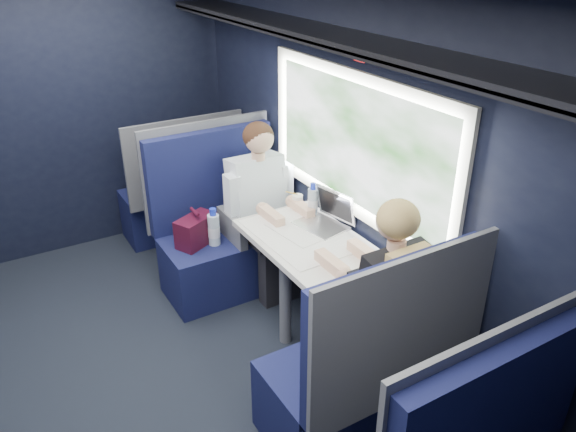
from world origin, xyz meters
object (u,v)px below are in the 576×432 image
seat_bay_near (224,235)px  seat_row_front (181,194)px  table (306,251)px  woman (385,293)px  seat_bay_far (364,372)px  laptop (328,216)px  man (263,201)px  bottle_small (313,201)px  cup (298,201)px

seat_bay_near → seat_row_front: 0.92m
table → woman: 0.71m
seat_bay_far → laptop: bearing=66.7°
man → bottle_small: bearing=-68.0°
seat_bay_near → man: (0.26, -0.17, 0.30)m
man → woman: (0.00, -1.41, 0.01)m
man → cup: man is taller
seat_bay_near → bottle_small: bearing=-54.0°
woman → bottle_small: 1.01m
seat_bay_far → cup: size_ratio=12.93×
seat_bay_far → cup: (0.39, 1.31, 0.37)m
seat_row_front → cup: (0.39, -1.36, 0.38)m
woman → bottle_small: woman is taller
bottle_small → seat_row_front: bearing=105.4°
seat_bay_near → woman: (0.26, -1.58, 0.31)m
seat_bay_far → man: (0.25, 1.57, 0.30)m
man → laptop: man is taller
seat_bay_near → man: 0.43m
seat_bay_near → man: man is taller
bottle_small → cup: bottle_small is taller
laptop → cup: size_ratio=3.80×
bottle_small → seat_bay_far: bearing=-109.8°
table → seat_bay_near: seat_bay_near is taller
man → laptop: bearing=-73.5°
seat_bay_near → cup: seat_bay_near is taller
seat_bay_far → woman: (0.25, 0.17, 0.31)m
cup → seat_row_front: bearing=106.0°
seat_bay_near → woman: 1.63m
seat_bay_far → woman: bearing=33.8°
seat_row_front → cup: bearing=-74.0°
seat_row_front → laptop: seat_row_front is taller
seat_bay_near → cup: 0.69m
table → seat_row_front: 1.82m
table → cup: 0.50m
table → laptop: (0.24, 0.11, 0.14)m
laptop → bottle_small: laptop is taller
woman → laptop: bearing=77.9°
man → seat_bay_near: bearing=146.2°
table → man: bearing=84.5°
seat_bay_far → table: bearing=78.2°
seat_row_front → seat_bay_far: bearing=-90.0°
seat_bay_near → laptop: seat_bay_near is taller
man → bottle_small: man is taller
table → seat_bay_near: 0.93m
woman → bottle_small: (0.17, 0.99, 0.12)m
seat_row_front → bottle_small: size_ratio=4.80×
seat_row_front → seat_bay_near: bearing=-90.5°
seat_bay_near → bottle_small: (0.43, -0.59, 0.43)m
woman → seat_bay_near: bearing=99.3°
man → laptop: (0.17, -0.59, 0.09)m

